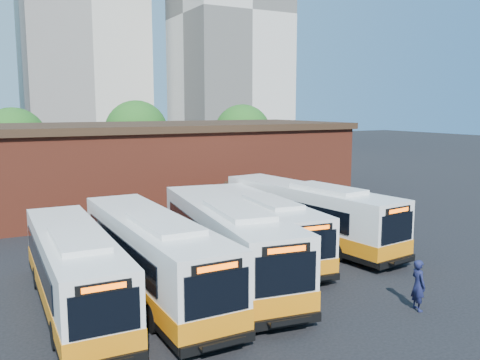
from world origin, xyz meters
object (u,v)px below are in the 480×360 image
bus_mideast (260,228)px  bus_midwest (226,243)px  bus_farwest (74,272)px  bus_east (308,216)px  transit_worker (418,285)px  bus_west (153,258)px

bus_mideast → bus_midwest: bearing=-137.3°
bus_farwest → bus_midwest: (6.71, 0.50, 0.16)m
bus_east → transit_worker: bus_east is taller
bus_midwest → bus_mideast: 4.03m
bus_midwest → bus_mideast: (3.20, 2.44, -0.17)m
bus_midwest → bus_mideast: bus_midwest is taller
bus_mideast → bus_west: bearing=-151.3°
bus_farwest → bus_west: size_ratio=0.93×
bus_mideast → bus_east: bearing=15.9°
bus_midwest → bus_west: bearing=-164.6°
bus_west → bus_farwest: bearing=179.3°
bus_midwest → bus_east: bus_midwest is taller
bus_farwest → bus_midwest: bus_midwest is taller
bus_midwest → bus_east: size_ratio=1.02×
bus_mideast → transit_worker: (1.56, -9.19, -0.44)m
bus_farwest → bus_mideast: bus_farwest is taller
bus_west → bus_east: 10.90m
bus_farwest → bus_west: bearing=1.2°
bus_west → bus_east: (10.30, 3.59, 0.02)m
bus_west → transit_worker: (8.37, -6.25, -0.56)m
bus_midwest → transit_worker: bearing=-47.2°
bus_farwest → bus_mideast: bearing=17.8°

